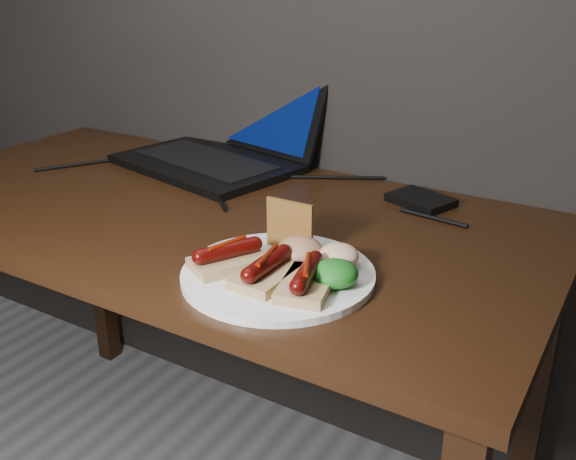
{
  "coord_description": "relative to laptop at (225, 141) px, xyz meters",
  "views": [
    {
      "loc": [
        0.78,
        0.45,
        1.21
      ],
      "look_at": [
        0.3,
        1.23,
        0.82
      ],
      "focal_mm": 40.0,
      "sensor_mm": 36.0,
      "label": 1
    }
  ],
  "objects": [
    {
      "name": "bread_sausage_left",
      "position": [
        0.36,
        -0.49,
        -0.02
      ],
      "size": [
        0.12,
        0.13,
        0.04
      ],
      "color": "tan",
      "rests_on": "plate"
    },
    {
      "name": "salad_greens",
      "position": [
        0.53,
        -0.46,
        -0.02
      ],
      "size": [
        0.07,
        0.07,
        0.04
      ],
      "primitive_type": "ellipsoid",
      "color": "#115916",
      "rests_on": "plate"
    },
    {
      "name": "crispbread",
      "position": [
        0.41,
        -0.38,
        0.0
      ],
      "size": [
        0.08,
        0.01,
        0.08
      ],
      "primitive_type": "cube",
      "color": "#9F6A2B",
      "rests_on": "plate"
    },
    {
      "name": "desk",
      "position": [
        0.13,
        -0.28,
        -0.14
      ],
      "size": [
        1.4,
        0.7,
        0.75
      ],
      "color": "black",
      "rests_on": "ground"
    },
    {
      "name": "plate",
      "position": [
        0.44,
        -0.46,
        -0.05
      ],
      "size": [
        0.36,
        0.36,
        0.01
      ],
      "primitive_type": "cylinder",
      "rotation": [
        0.0,
        0.0,
        -0.23
      ],
      "color": "white",
      "rests_on": "desk"
    },
    {
      "name": "desk_cables",
      "position": [
        0.15,
        -0.12,
        -0.05
      ],
      "size": [
        0.97,
        0.37,
        0.01
      ],
      "color": "black",
      "rests_on": "desk"
    },
    {
      "name": "salsa_mound",
      "position": [
        0.45,
        -0.41,
        -0.02
      ],
      "size": [
        0.07,
        0.07,
        0.04
      ],
      "primitive_type": "ellipsoid",
      "color": "#9C1E0F",
      "rests_on": "plate"
    },
    {
      "name": "bread_sausage_center",
      "position": [
        0.44,
        -0.49,
        -0.02
      ],
      "size": [
        0.07,
        0.12,
        0.04
      ],
      "color": "tan",
      "rests_on": "plate"
    },
    {
      "name": "laptop",
      "position": [
        0.0,
        0.0,
        0.0
      ],
      "size": [
        0.48,
        0.44,
        0.25
      ],
      "color": "black",
      "rests_on": "desk"
    },
    {
      "name": "bread_sausage_right",
      "position": [
        0.51,
        -0.49,
        -0.02
      ],
      "size": [
        0.1,
        0.13,
        0.04
      ],
      "color": "tan",
      "rests_on": "plate"
    },
    {
      "name": "coleslaw_mound",
      "position": [
        0.51,
        -0.39,
        -0.02
      ],
      "size": [
        0.06,
        0.06,
        0.04
      ],
      "primitive_type": "ellipsoid",
      "color": "white",
      "rests_on": "plate"
    },
    {
      "name": "hard_drive",
      "position": [
        0.51,
        -0.03,
        -0.04
      ],
      "size": [
        0.14,
        0.12,
        0.02
      ],
      "primitive_type": "cube",
      "rotation": [
        0.0,
        0.0,
        -0.34
      ],
      "color": "black",
      "rests_on": "desk"
    }
  ]
}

